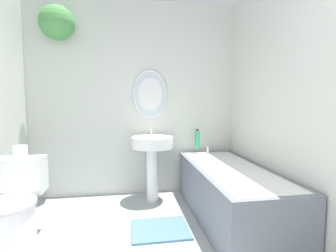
{
  "coord_description": "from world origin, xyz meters",
  "views": [
    {
      "loc": [
        -0.08,
        -0.17,
        1.15
      ],
      "look_at": [
        0.24,
        1.8,
        0.96
      ],
      "focal_mm": 26.0,
      "sensor_mm": 36.0,
      "label": 1
    }
  ],
  "objects_px": {
    "bathtub": "(230,192)",
    "toilet_paper_roll": "(20,152)",
    "shampoo_bottle": "(197,139)",
    "pedestal_sink": "(152,152)",
    "toilet": "(11,214)"
  },
  "relations": [
    {
      "from": "bathtub",
      "to": "toilet_paper_roll",
      "type": "height_order",
      "value": "toilet_paper_roll"
    },
    {
      "from": "pedestal_sink",
      "to": "bathtub",
      "type": "height_order",
      "value": "pedestal_sink"
    },
    {
      "from": "toilet_paper_roll",
      "to": "toilet",
      "type": "bearing_deg",
      "value": -90.0
    },
    {
      "from": "pedestal_sink",
      "to": "shampoo_bottle",
      "type": "xyz_separation_m",
      "value": [
        0.58,
        0.15,
        0.12
      ]
    },
    {
      "from": "pedestal_sink",
      "to": "bathtub",
      "type": "relative_size",
      "value": 0.54
    },
    {
      "from": "toilet",
      "to": "pedestal_sink",
      "type": "relative_size",
      "value": 0.8
    },
    {
      "from": "pedestal_sink",
      "to": "shampoo_bottle",
      "type": "distance_m",
      "value": 0.61
    },
    {
      "from": "bathtub",
      "to": "shampoo_bottle",
      "type": "relative_size",
      "value": 6.98
    },
    {
      "from": "pedestal_sink",
      "to": "toilet_paper_roll",
      "type": "height_order",
      "value": "pedestal_sink"
    },
    {
      "from": "bathtub",
      "to": "shampoo_bottle",
      "type": "bearing_deg",
      "value": 100.53
    },
    {
      "from": "shampoo_bottle",
      "to": "toilet_paper_roll",
      "type": "xyz_separation_m",
      "value": [
        -1.76,
        -0.74,
        0.04
      ]
    },
    {
      "from": "toilet",
      "to": "toilet_paper_roll",
      "type": "xyz_separation_m",
      "value": [
        -0.0,
        0.22,
        0.45
      ]
    },
    {
      "from": "bathtub",
      "to": "toilet_paper_roll",
      "type": "relative_size",
      "value": 14.61
    },
    {
      "from": "bathtub",
      "to": "toilet_paper_roll",
      "type": "distance_m",
      "value": 1.95
    },
    {
      "from": "bathtub",
      "to": "shampoo_bottle",
      "type": "height_order",
      "value": "shampoo_bottle"
    }
  ]
}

